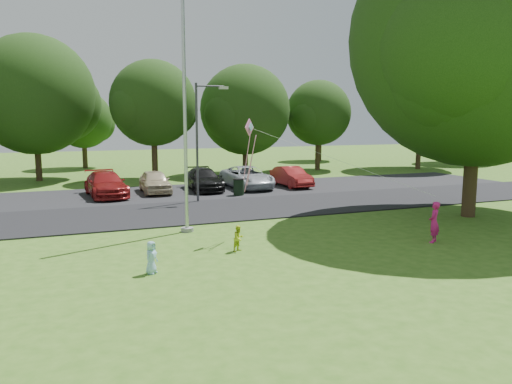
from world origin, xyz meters
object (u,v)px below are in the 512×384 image
object	(u,v)px
woman	(434,222)
kite	(254,140)
flagpole	(185,127)
child_blue	(151,257)
street_lamp	(202,131)
child_yellow	(239,238)
big_tree	(479,46)
trash_can	(239,187)

from	to	relation	value
woman	kite	bearing A→B (deg)	-63.96
flagpole	child_blue	bearing A→B (deg)	-114.41
flagpole	street_lamp	size ratio (longest dim) A/B	1.58
child_yellow	child_blue	size ratio (longest dim) A/B	0.93
big_tree	child_blue	world-z (taller)	big_tree
big_tree	woman	bearing A→B (deg)	-145.89
big_tree	child_yellow	distance (m)	13.99
street_lamp	child_blue	xyz separation A→B (m)	(-4.76, -11.76, -3.33)
street_lamp	woman	size ratio (longest dim) A/B	4.21
child_yellow	kite	xyz separation A→B (m)	(1.14, 1.51, 3.24)
street_lamp	big_tree	bearing A→B (deg)	-35.23
street_lamp	trash_can	xyz separation A→B (m)	(2.51, 1.23, -3.29)
street_lamp	child_blue	size ratio (longest dim) A/B	6.57
trash_can	woman	size ratio (longest dim) A/B	0.68
street_lamp	trash_can	bearing A→B (deg)	30.41
kite	street_lamp	bearing A→B (deg)	45.60
trash_can	child_blue	bearing A→B (deg)	-119.24
child_yellow	kite	bearing A→B (deg)	23.95
woman	big_tree	bearing A→B (deg)	176.77
flagpole	big_tree	xyz separation A→B (m)	(12.79, -1.72, 3.46)
child_yellow	child_blue	bearing A→B (deg)	174.89
flagpole	child_yellow	world-z (taller)	flagpole
trash_can	big_tree	distance (m)	14.34
flagpole	trash_can	distance (m)	10.12
child_yellow	kite	world-z (taller)	kite
big_tree	kite	distance (m)	11.43
woman	child_blue	size ratio (longest dim) A/B	1.56
child_blue	kite	world-z (taller)	kite
kite	trash_can	bearing A→B (deg)	32.08
trash_can	child_blue	size ratio (longest dim) A/B	1.06
trash_can	woman	distance (m)	13.33
trash_can	child_blue	distance (m)	14.88
woman	kite	size ratio (longest dim) A/B	0.24
street_lamp	child_yellow	distance (m)	10.98
child_blue	kite	xyz separation A→B (m)	(4.33, 2.93, 3.20)
street_lamp	trash_can	world-z (taller)	street_lamp
trash_can	child_blue	world-z (taller)	trash_can
flagpole	child_yellow	distance (m)	5.24
street_lamp	woman	xyz separation A→B (m)	(5.45, -11.77, -3.06)
flagpole	big_tree	world-z (taller)	big_tree
street_lamp	child_blue	bearing A→B (deg)	-107.74
big_tree	kite	xyz separation A→B (m)	(-10.72, -0.33, -3.94)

